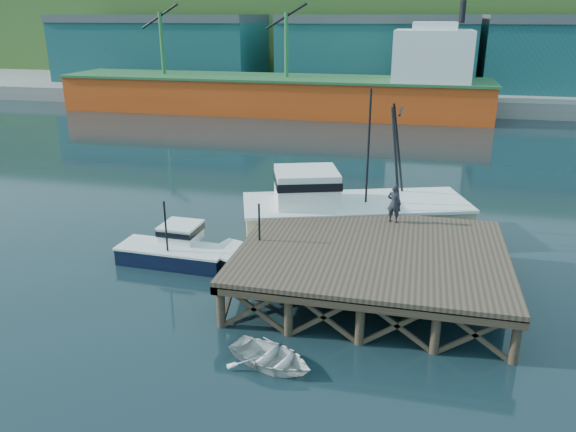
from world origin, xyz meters
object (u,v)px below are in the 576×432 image
(trawler, at_px, (350,208))
(dinghy, at_px, (271,357))
(boat_navy, at_px, (175,249))
(boat_black, at_px, (270,260))
(dockworker, at_px, (394,203))

(trawler, distance_m, dinghy, 13.51)
(boat_navy, distance_m, boat_black, 5.19)
(boat_black, relative_size, dockworker, 3.38)
(dockworker, bearing_deg, boat_navy, 30.24)
(trawler, height_order, dinghy, trawler)
(dockworker, bearing_deg, trawler, -31.70)
(boat_navy, height_order, dockworker, dockworker)
(boat_black, distance_m, dockworker, 6.96)
(boat_navy, bearing_deg, trawler, 36.01)
(trawler, relative_size, dockworker, 6.73)
(boat_black, height_order, dockworker, dockworker)
(boat_navy, distance_m, dockworker, 11.54)
(boat_navy, bearing_deg, dockworker, 16.86)
(dinghy, bearing_deg, boat_black, 35.93)
(boat_black, relative_size, dinghy, 2.00)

